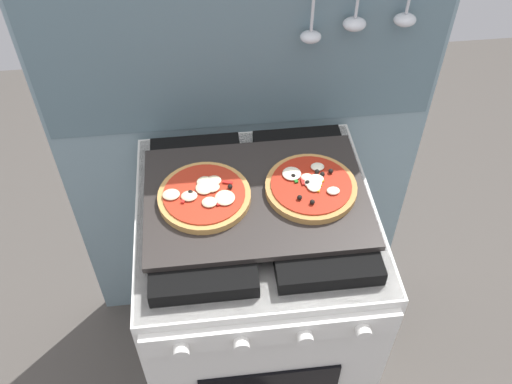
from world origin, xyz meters
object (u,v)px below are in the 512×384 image
at_px(pizza_left, 205,197).
at_px(pizza_right, 311,185).
at_px(stove, 256,300).
at_px(baking_tray, 256,197).

relative_size(pizza_left, pizza_right, 1.00).
xyz_separation_m(stove, pizza_right, (0.13, 0.01, 0.48)).
xyz_separation_m(baking_tray, pizza_left, (-0.12, -0.00, 0.02)).
bearing_deg(pizza_left, stove, 1.07).
bearing_deg(pizza_right, stove, -177.23).
height_order(stove, pizza_left, pizza_left).
bearing_deg(baking_tray, stove, -90.00).
bearing_deg(pizza_right, baking_tray, -177.93).
bearing_deg(pizza_left, baking_tray, 1.83).
xyz_separation_m(stove, baking_tray, (0.00, 0.00, 0.46)).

